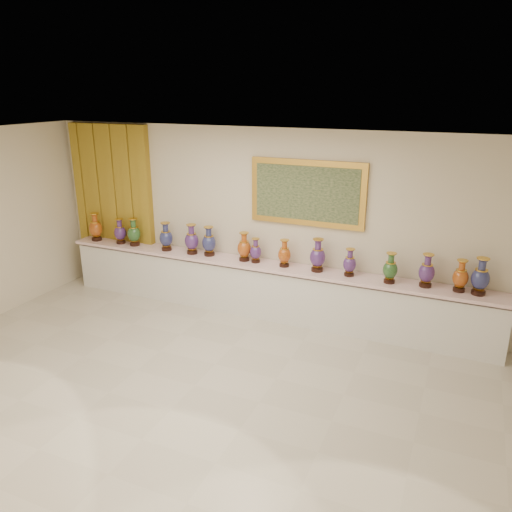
{
  "coord_description": "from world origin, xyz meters",
  "views": [
    {
      "loc": [
        2.88,
        -4.67,
        3.56
      ],
      "look_at": [
        0.11,
        1.7,
        1.21
      ],
      "focal_mm": 35.0,
      "sensor_mm": 36.0,
      "label": 1
    }
  ],
  "objects_px": {
    "vase_1": "(120,232)",
    "vase_2": "(134,233)",
    "counter": "(264,290)",
    "vase_0": "(96,228)"
  },
  "relations": [
    {
      "from": "vase_1",
      "to": "vase_2",
      "type": "height_order",
      "value": "vase_2"
    },
    {
      "from": "vase_1",
      "to": "counter",
      "type": "bearing_deg",
      "value": 0.71
    },
    {
      "from": "vase_0",
      "to": "vase_1",
      "type": "distance_m",
      "value": 0.53
    },
    {
      "from": "counter",
      "to": "vase_2",
      "type": "bearing_deg",
      "value": -179.24
    },
    {
      "from": "counter",
      "to": "vase_1",
      "type": "bearing_deg",
      "value": -179.29
    },
    {
      "from": "vase_1",
      "to": "vase_2",
      "type": "bearing_deg",
      "value": 0.34
    },
    {
      "from": "vase_1",
      "to": "vase_2",
      "type": "relative_size",
      "value": 0.93
    },
    {
      "from": "vase_0",
      "to": "vase_1",
      "type": "height_order",
      "value": "vase_0"
    },
    {
      "from": "vase_2",
      "to": "counter",
      "type": "bearing_deg",
      "value": 0.76
    },
    {
      "from": "vase_0",
      "to": "vase_1",
      "type": "xyz_separation_m",
      "value": [
        0.53,
        0.02,
        -0.02
      ]
    }
  ]
}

